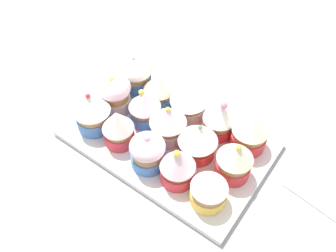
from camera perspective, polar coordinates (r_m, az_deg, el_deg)
The scene contains 18 objects.
ground_plane at distance 64.61cm, azimuth -0.00°, elevation -3.24°, with size 180.00×180.00×3.00cm, color #9E9EA3.
baking_tray at distance 62.94cm, azimuth -0.00°, elevation -2.10°, with size 34.78×22.19×1.20cm.
cupcake_0 at distance 60.22cm, azimuth 13.07°, elevation -0.96°, with size 6.18×6.18×6.94cm.
cupcake_1 at distance 60.71cm, azimuth 8.28°, elevation 1.33°, with size 5.66×5.66×7.94cm.
cupcake_2 at distance 63.07cm, azimuth 3.09°, elevation 4.20°, with size 6.72×6.72×7.46cm.
cupcake_3 at distance 65.83cm, azimuth -1.48°, elevation 5.98°, with size 5.86×5.86×6.53cm.
cupcake_4 at distance 68.75cm, azimuth -5.32°, elevation 8.38°, with size 6.92×6.92×7.11cm.
cupcake_5 at distance 55.84cm, azimuth 10.53°, elevation -5.66°, with size 5.78×5.78×7.56cm.
cupcake_6 at distance 57.61cm, azimuth 4.94°, elevation -2.10°, with size 6.63×6.63×7.38cm.
cupcake_7 at distance 59.55cm, azimuth 0.17°, elevation 0.60°, with size 6.39×6.39×7.59cm.
cupcake_8 at distance 62.40cm, azimuth -3.75°, elevation 3.08°, with size 5.76×5.76×7.32cm.
cupcake_9 at distance 65.24cm, azimuth -8.34°, elevation 5.43°, with size 6.16×6.16×7.48cm.
cupcake_10 at distance 53.15cm, azimuth 6.65°, elevation -10.00°, with size 5.67×5.67×6.59cm.
cupcake_11 at distance 54.50cm, azimuth 1.58°, elevation -6.43°, with size 5.66×5.66×7.56cm.
cupcake_12 at distance 56.72cm, azimuth -3.29°, elevation -4.15°, with size 5.82×5.82×6.60cm.
cupcake_13 at distance 59.48cm, azimuth -8.07°, elevation -0.19°, with size 5.43×5.43×7.48cm.
cupcake_14 at distance 62.39cm, azimuth -12.17°, elevation 2.39°, with size 6.51×6.51×8.13cm.
napkin at distance 63.93cm, azimuth 25.12°, elevation -8.59°, with size 11.82×11.20×0.60cm, color white.
Camera 1 is at (-22.68, 31.20, 50.33)cm, focal length 37.81 mm.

